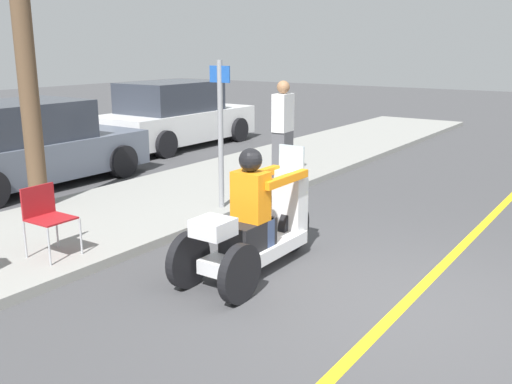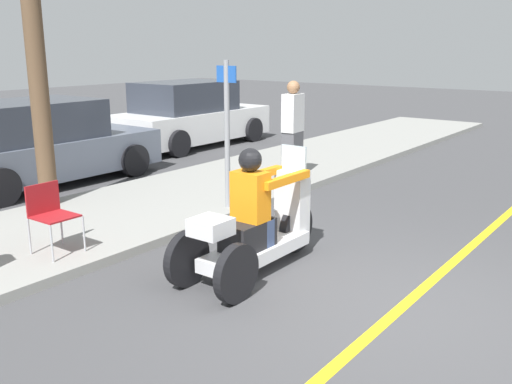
# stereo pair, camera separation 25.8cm
# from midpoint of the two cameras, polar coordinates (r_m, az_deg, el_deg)

# --- Properties ---
(ground_plane) EXTENTS (60.00, 60.00, 0.00)m
(ground_plane) POSITION_cam_midpoint_polar(r_m,az_deg,el_deg) (5.90, 13.04, -11.24)
(ground_plane) COLOR #424244
(lane_stripe) EXTENTS (24.00, 0.12, 0.01)m
(lane_stripe) POSITION_cam_midpoint_polar(r_m,az_deg,el_deg) (5.88, 12.96, -11.29)
(lane_stripe) COLOR gold
(lane_stripe) RESTS_ON ground
(sidewalk_strip) EXTENTS (28.00, 2.80, 0.12)m
(sidewalk_strip) POSITION_cam_midpoint_polar(r_m,az_deg,el_deg) (8.53, -16.91, -2.97)
(sidewalk_strip) COLOR gray
(sidewalk_strip) RESTS_ON ground
(motorcycle_trike) EXTENTS (2.23, 0.78, 1.45)m
(motorcycle_trike) POSITION_cam_midpoint_polar(r_m,az_deg,el_deg) (6.46, -1.13, -3.62)
(motorcycle_trike) COLOR black
(motorcycle_trike) RESTS_ON ground
(spectator_near_curb) EXTENTS (0.45, 0.29, 1.79)m
(spectator_near_curb) POSITION_cam_midpoint_polar(r_m,az_deg,el_deg) (10.56, 1.99, 6.05)
(spectator_near_curb) COLOR #515156
(spectator_near_curb) RESTS_ON sidewalk_strip
(folding_chair_set_back) EXTENTS (0.47, 0.47, 0.82)m
(folding_chair_set_back) POSITION_cam_midpoint_polar(r_m,az_deg,el_deg) (7.13, -21.28, -2.00)
(folding_chair_set_back) COLOR #A5A8AD
(folding_chair_set_back) RESTS_ON sidewalk_strip
(parked_car_lot_far) EXTENTS (4.29, 2.12, 1.55)m
(parked_car_lot_far) POSITION_cam_midpoint_polar(r_m,az_deg,el_deg) (11.35, -22.73, 4.22)
(parked_car_lot_far) COLOR slate
(parked_car_lot_far) RESTS_ON ground
(parked_car_lot_right) EXTENTS (4.39, 2.04, 1.65)m
(parked_car_lot_right) POSITION_cam_midpoint_polar(r_m,az_deg,el_deg) (14.90, -8.59, 7.50)
(parked_car_lot_right) COLOR silver
(parked_car_lot_right) RESTS_ON ground
(tree_trunk) EXTENTS (0.28, 0.28, 3.59)m
(tree_trunk) POSITION_cam_midpoint_polar(r_m,az_deg,el_deg) (9.14, -22.57, 9.54)
(tree_trunk) COLOR brown
(tree_trunk) RESTS_ON sidewalk_strip
(street_sign) EXTENTS (0.08, 0.36, 2.20)m
(street_sign) POSITION_cam_midpoint_polar(r_m,az_deg,el_deg) (8.52, -4.44, 6.27)
(street_sign) COLOR gray
(street_sign) RESTS_ON sidewalk_strip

